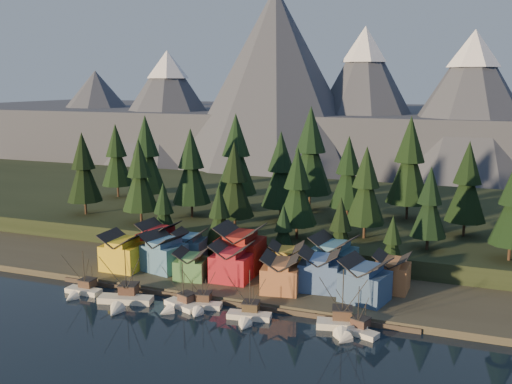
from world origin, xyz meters
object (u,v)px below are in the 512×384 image
at_px(boat_4, 248,310).
at_px(boat_5, 342,318).
at_px(boat_6, 354,326).
at_px(house_front_0, 123,250).
at_px(house_back_1, 190,245).
at_px(boat_3, 201,300).
at_px(house_front_1, 164,251).
at_px(boat_0, 80,285).
at_px(boat_1, 123,294).
at_px(boat_2, 178,299).
at_px(house_back_0, 159,240).

distance_m(boat_4, boat_5, 18.19).
distance_m(boat_6, house_front_0, 59.88).
bearing_deg(house_front_0, house_back_1, 40.34).
height_order(boat_3, house_front_1, house_front_1).
height_order(boat_0, boat_1, boat_1).
distance_m(boat_1, boat_6, 47.83).
height_order(boat_2, house_back_1, house_back_1).
bearing_deg(house_back_0, boat_4, -30.04).
bearing_deg(boat_2, house_back_0, 147.88).
xyz_separation_m(boat_6, house_front_0, (-58.18, 13.53, 4.26)).
bearing_deg(boat_4, house_back_0, 135.99).
xyz_separation_m(boat_4, house_back_0, (-33.59, 23.99, 4.38)).
height_order(boat_3, house_front_0, house_front_0).
bearing_deg(house_back_0, boat_1, -70.67).
xyz_separation_m(boat_5, house_front_1, (-46.11, 14.97, 3.68)).
xyz_separation_m(house_back_0, house_back_1, (8.34, 0.68, -0.79)).
xyz_separation_m(boat_4, boat_6, (20.54, 0.56, -0.21)).
bearing_deg(boat_4, house_front_1, 140.42).
distance_m(boat_1, house_front_1, 19.20).
height_order(boat_0, house_back_0, house_back_0).
bearing_deg(boat_2, boat_1, -149.21).
bearing_deg(boat_5, boat_4, 174.65).
height_order(boat_2, house_front_1, house_front_1).
height_order(boat_4, boat_6, boat_4).
distance_m(boat_3, house_front_1, 23.19).
relative_size(boat_2, boat_5, 0.81).
bearing_deg(boat_3, boat_0, 173.14).
bearing_deg(boat_5, house_front_0, 156.21).
relative_size(boat_6, house_front_1, 0.96).
height_order(boat_1, house_front_0, boat_1).
distance_m(boat_3, house_front_0, 29.62).
height_order(boat_2, house_front_0, house_front_0).
bearing_deg(house_back_0, boat_6, -17.90).
bearing_deg(house_front_1, boat_6, -5.05).
xyz_separation_m(boat_3, house_front_0, (-26.57, 12.41, 4.18)).
distance_m(boat_1, house_back_1, 26.83).
distance_m(boat_1, boat_4, 27.29).
distance_m(boat_2, house_back_1, 26.55).
height_order(boat_6, house_front_0, house_front_0).
relative_size(boat_0, boat_5, 0.84).
height_order(boat_4, house_back_1, boat_4).
xyz_separation_m(boat_3, house_front_1, (-16.96, 15.24, 4.24)).
distance_m(boat_3, house_back_1, 27.27).
bearing_deg(house_front_0, boat_1, -57.03).
bearing_deg(house_back_0, house_front_0, -106.74).
height_order(boat_2, boat_4, boat_4).
relative_size(boat_3, house_back_1, 1.27).
bearing_deg(house_front_0, boat_3, -25.20).
bearing_deg(house_front_0, house_front_1, 16.24).
xyz_separation_m(boat_2, house_front_1, (-12.56, 16.65, 4.20)).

